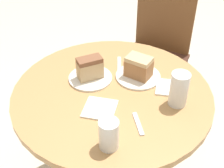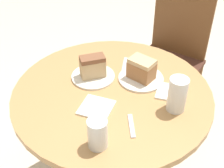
{
  "view_description": "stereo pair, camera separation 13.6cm",
  "coord_description": "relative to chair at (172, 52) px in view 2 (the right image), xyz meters",
  "views": [
    {
      "loc": [
        0.49,
        -0.96,
        1.63
      ],
      "look_at": [
        0.0,
        0.0,
        0.79
      ],
      "focal_mm": 50.0,
      "sensor_mm": 36.0,
      "label": 1
    },
    {
      "loc": [
        0.61,
        -0.89,
        1.63
      ],
      "look_at": [
        0.0,
        0.0,
        0.79
      ],
      "focal_mm": 50.0,
      "sensor_mm": 36.0,
      "label": 2
    }
  ],
  "objects": [
    {
      "name": "table",
      "position": [
        0.08,
        -0.83,
        0.08
      ],
      "size": [
        0.89,
        0.89,
        0.75
      ],
      "color": "tan",
      "rests_on": "ground_plane"
    },
    {
      "name": "chair",
      "position": [
        0.0,
        0.0,
        0.0
      ],
      "size": [
        0.43,
        0.42,
        0.99
      ],
      "rotation": [
        0.0,
        0.0,
        0.04
      ],
      "color": "brown",
      "rests_on": "ground_plane"
    },
    {
      "name": "plate_near",
      "position": [
        0.14,
        -0.68,
        0.26
      ],
      "size": [
        0.21,
        0.21,
        0.01
      ],
      "color": "silver",
      "rests_on": "table"
    },
    {
      "name": "plate_far",
      "position": [
        -0.05,
        -0.8,
        0.26
      ],
      "size": [
        0.2,
        0.2,
        0.01
      ],
      "color": "silver",
      "rests_on": "table"
    },
    {
      "name": "cake_slice_near",
      "position": [
        0.14,
        -0.68,
        0.31
      ],
      "size": [
        0.12,
        0.09,
        0.1
      ],
      "rotation": [
        0.0,
        0.0,
        4.63
      ],
      "color": "#9E6B42",
      "rests_on": "plate_near"
    },
    {
      "name": "cake_slice_far",
      "position": [
        -0.05,
        -0.8,
        0.31
      ],
      "size": [
        0.12,
        0.13,
        0.1
      ],
      "rotation": [
        0.0,
        0.0,
        2.47
      ],
      "color": "tan",
      "rests_on": "plate_far"
    },
    {
      "name": "glass_lemonade",
      "position": [
        0.36,
        -0.78,
        0.32
      ],
      "size": [
        0.08,
        0.08,
        0.15
      ],
      "color": "beige",
      "rests_on": "table"
    },
    {
      "name": "glass_water",
      "position": [
        0.21,
        -1.12,
        0.31
      ],
      "size": [
        0.07,
        0.07,
        0.12
      ],
      "color": "silver",
      "rests_on": "table"
    },
    {
      "name": "napkin_stack",
      "position": [
        0.09,
        -0.96,
        0.26
      ],
      "size": [
        0.16,
        0.16,
        0.01
      ],
      "rotation": [
        0.0,
        0.0,
        0.25
      ],
      "color": "white",
      "rests_on": "table"
    },
    {
      "name": "fork",
      "position": [
        0.02,
        -0.64,
        0.25
      ],
      "size": [
        0.08,
        0.14,
        0.0
      ],
      "rotation": [
        0.0,
        0.0,
        2.03
      ],
      "color": "silver",
      "rests_on": "table"
    },
    {
      "name": "spoon",
      "position": [
        0.26,
        -0.97,
        0.25
      ],
      "size": [
        0.09,
        0.11,
        0.0
      ],
      "rotation": [
        0.0,
        0.0,
        2.23
      ],
      "color": "silver",
      "rests_on": "table"
    },
    {
      "name": "napkin_side",
      "position": [
        0.3,
        -0.7,
        0.26
      ],
      "size": [
        0.15,
        0.15,
        0.01
      ],
      "rotation": [
        0.0,
        0.0,
        0.3
      ],
      "color": "white",
      "rests_on": "table"
    }
  ]
}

